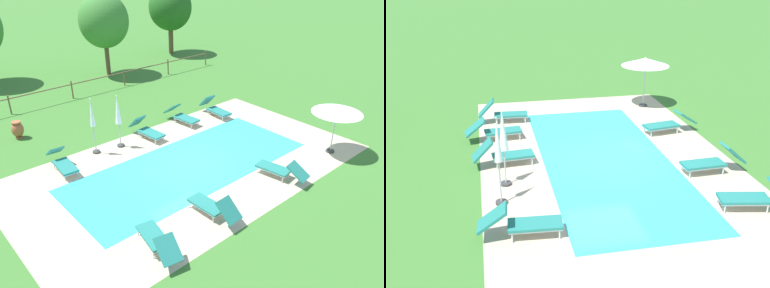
# 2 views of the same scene
# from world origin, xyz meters

# --- Properties ---
(ground_plane) EXTENTS (160.00, 160.00, 0.00)m
(ground_plane) POSITION_xyz_m (0.00, 0.00, 0.00)
(ground_plane) COLOR #3D752D
(pool_deck_paving) EXTENTS (14.05, 8.02, 0.01)m
(pool_deck_paving) POSITION_xyz_m (0.00, 0.00, 0.00)
(pool_deck_paving) COLOR #BCAD8E
(pool_deck_paving) RESTS_ON ground
(swimming_pool_water) EXTENTS (10.06, 4.03, 0.01)m
(swimming_pool_water) POSITION_xyz_m (0.00, 0.00, 0.01)
(swimming_pool_water) COLOR #38C6D1
(swimming_pool_water) RESTS_ON ground
(pool_coping_rim) EXTENTS (10.54, 4.51, 0.01)m
(pool_coping_rim) POSITION_xyz_m (0.00, 0.00, 0.01)
(pool_coping_rim) COLOR beige
(pool_coping_rim) RESTS_ON ground
(sun_lounger_north_near_steps) EXTENTS (0.70, 1.93, 0.95)m
(sun_lounger_north_near_steps) POSITION_xyz_m (4.41, 3.01, 0.39)
(sun_lounger_north_near_steps) COLOR #237A70
(sun_lounger_north_near_steps) RESTS_ON ground
(sun_lounger_north_mid) EXTENTS (0.68, 1.98, 0.89)m
(sun_lounger_north_mid) POSITION_xyz_m (-1.55, -2.93, 0.38)
(sun_lounger_north_mid) COLOR #237A70
(sun_lounger_north_mid) RESTS_ON ground
(sun_lounger_north_far) EXTENTS (0.74, 2.04, 0.83)m
(sun_lounger_north_far) POSITION_xyz_m (-3.94, 3.06, 0.37)
(sun_lounger_north_far) COLOR #237A70
(sun_lounger_north_far) RESTS_ON ground
(sun_lounger_north_end) EXTENTS (0.91, 2.10, 0.80)m
(sun_lounger_north_end) POSITION_xyz_m (2.00, -2.94, 0.37)
(sun_lounger_north_end) COLOR #237A70
(sun_lounger_north_end) RESTS_ON ground
(sun_lounger_south_near_corner) EXTENTS (0.78, 1.98, 0.92)m
(sun_lounger_south_near_corner) POSITION_xyz_m (0.25, 3.24, 0.38)
(sun_lounger_south_near_corner) COLOR #237A70
(sun_lounger_south_near_corner) RESTS_ON ground
(sun_lounger_south_mid) EXTENTS (0.98, 2.09, 0.83)m
(sun_lounger_south_mid) POSITION_xyz_m (-3.86, -3.01, 0.37)
(sun_lounger_south_mid) COLOR #237A70
(sun_lounger_south_mid) RESTS_ON ground
(sun_lounger_south_far) EXTENTS (0.81, 2.05, 0.84)m
(sun_lounger_south_far) POSITION_xyz_m (2.52, 3.43, 0.37)
(sun_lounger_south_far) COLOR #237A70
(sun_lounger_south_far) RESTS_ON ground
(patio_umbrella_open_foreground) EXTENTS (2.05, 2.05, 2.17)m
(patio_umbrella_open_foreground) POSITION_xyz_m (5.30, -3.10, 1.95)
(patio_umbrella_open_foreground) COLOR #383838
(patio_umbrella_open_foreground) RESTS_ON ground
(patio_umbrella_closed_row_west) EXTENTS (0.32, 0.32, 2.46)m
(patio_umbrella_closed_row_west) POSITION_xyz_m (-2.24, 3.48, 1.55)
(patio_umbrella_closed_row_west) COLOR #383838
(patio_umbrella_closed_row_west) RESTS_ON ground
(patio_umbrella_closed_row_mid_west) EXTENTS (0.32, 0.32, 2.37)m
(patio_umbrella_closed_row_mid_west) POSITION_xyz_m (-1.14, 3.29, 1.56)
(patio_umbrella_closed_row_mid_west) COLOR #383838
(patio_umbrella_closed_row_mid_west) RESTS_ON ground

